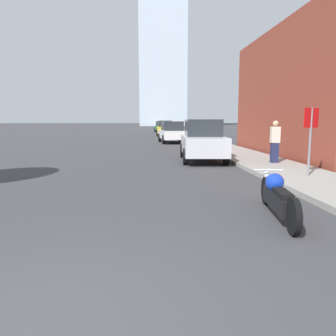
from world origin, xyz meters
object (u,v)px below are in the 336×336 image
parked_car_white (172,132)px  pedestrian (275,141)px  parked_car_silver (203,140)px  stop_sign (311,130)px  motorcycle (277,196)px  parked_car_yellow (165,128)px  parked_car_green (161,127)px

parked_car_white → pedestrian: pedestrian is taller
parked_car_silver → stop_sign: 5.72m
motorcycle → parked_car_white: 20.98m
motorcycle → pedestrian: bearing=76.9°
pedestrian → motorcycle: bearing=-111.6°
parked_car_silver → stop_sign: size_ratio=2.22×
parked_car_white → parked_car_yellow: 11.98m
parked_car_yellow → pedestrian: size_ratio=2.43×
parked_car_yellow → pedestrian: bearing=-82.9°
parked_car_silver → stop_sign: bearing=-60.9°
motorcycle → parked_car_yellow: size_ratio=0.64×
parked_car_white → stop_sign: 17.53m
parked_car_silver → pedestrian: parked_car_silver is taller
parked_car_yellow → pedestrian: pedestrian is taller
parked_car_silver → parked_car_green: size_ratio=1.11×
parked_car_silver → parked_car_yellow: parked_car_silver is taller
parked_car_green → pedestrian: bearing=-90.2°
stop_sign → pedestrian: size_ratio=1.23×
parked_car_green → pedestrian: 37.89m
stop_sign → parked_car_white: bearing=99.0°
parked_car_silver → parked_car_green: parked_car_silver is taller
parked_car_silver → stop_sign: (2.40, -5.16, 0.64)m
parked_car_green → pedestrian: (2.57, -37.80, 0.19)m
motorcycle → parked_car_white: (-0.23, 20.97, 0.48)m
parked_car_green → parked_car_silver: bearing=-94.1°
parked_car_silver → parked_car_white: (-0.35, 12.14, -0.05)m
parked_car_yellow → stop_sign: bearing=-83.9°
motorcycle → parked_car_green: (0.12, 44.61, 0.43)m
parked_car_silver → stop_sign: stop_sign is taller
parked_car_green → motorcycle: bearing=-94.2°
parked_car_silver → pedestrian: bearing=-33.9°
parked_car_white → parked_car_yellow: parked_car_yellow is taller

